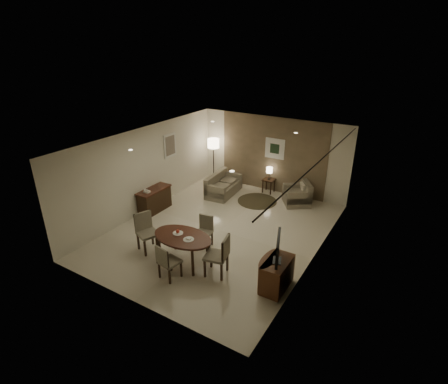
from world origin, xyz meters
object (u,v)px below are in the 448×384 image
Objects in this scene: dining_table at (183,249)px; floor_lamp at (214,161)px; chair_right at (216,255)px; chair_near at (170,261)px; armchair at (297,193)px; chair_far at (203,233)px; chair_left at (148,233)px; sofa at (224,184)px; console_desk at (155,200)px; tv_cabinet at (277,274)px; side_table at (269,186)px.

floor_lamp is at bearing 114.63° from dining_table.
chair_near is at bearing -63.80° from chair_right.
chair_right reaches higher than armchair.
chair_far reaches higher than armchair.
floor_lamp is at bearing 110.30° from chair_far.
chair_near is 0.87× the size of chair_left.
floor_lamp reaches higher than chair_right.
sofa is 0.90× the size of floor_lamp.
sofa is (-1.35, 3.25, -0.07)m from chair_far.
console_desk reaches higher than dining_table.
chair_far is (2.56, -0.97, 0.06)m from console_desk.
chair_left is 1.19× the size of armchair.
armchair is at bearing 75.22° from dining_table.
chair_left is at bearing -60.53° from armchair.
chair_right is 0.60× the size of floor_lamp.
chair_right is 5.79m from floor_lamp.
floor_lamp reaches higher than tv_cabinet.
chair_far is 4.00m from armchair.
chair_right reaches higher than side_table.
chair_near is 1.08m from chair_right.
armchair is at bearing 37.35° from console_desk.
chair_right reaches higher than chair_left.
console_desk reaches higher than tv_cabinet.
tv_cabinet is 1.04× the size of chair_far.
chair_near reaches higher than sofa.
floor_lamp reaches higher than console_desk.
sofa is (-3.68, 3.79, 0.01)m from tv_cabinet.
chair_right is (2.06, 0.06, 0.00)m from chair_left.
chair_far is 1.44m from chair_left.
chair_far reaches higher than side_table.
chair_near reaches higher than tv_cabinet.
tv_cabinet is 2.45m from chair_near.
chair_right reaches higher than tv_cabinet.
floor_lamp is at bearing 84.36° from console_desk.
console_desk is 1.39× the size of chair_far.
armchair is at bearing 164.84° from chair_right.
console_desk is at bearing -129.06° from chair_right.
sofa is (-1.42, 4.73, -0.08)m from chair_near.
chair_right is (-1.41, -0.28, 0.16)m from tv_cabinet.
chair_far is at bearing 167.13° from tv_cabinet.
armchair is (-1.15, 4.35, 0.03)m from tv_cabinet.
tv_cabinet is at bearing -21.97° from chair_far.
tv_cabinet is 5.28m from sofa.
chair_near is 4.94m from sofa.
chair_left is 5.21m from side_table.
floor_lamp is at bearing 135.29° from tv_cabinet.
console_desk is 5.11m from tv_cabinet.
chair_left reaches higher than sofa.
armchair is at bearing -4.37° from chair_left.
chair_right is at bearing -168.78° from tv_cabinet.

